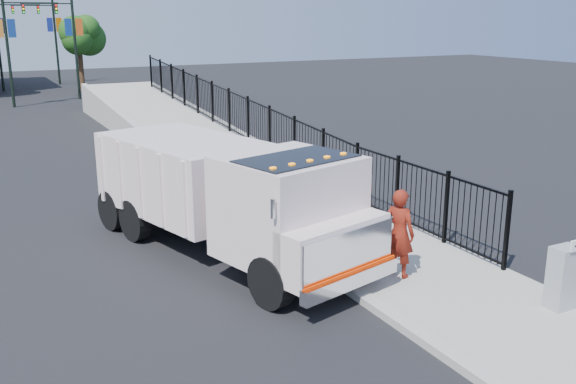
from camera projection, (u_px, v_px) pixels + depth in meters
name	position (u px, v px, depth m)	size (l,w,h in m)	color
ground	(321.00, 272.00, 14.52)	(120.00, 120.00, 0.00)	black
sidewalk	(447.00, 286.00, 13.65)	(3.55, 12.00, 0.12)	#9E998E
curb	(372.00, 303.00, 12.79)	(0.30, 12.00, 0.16)	#ADAAA3
ramp	(184.00, 143.00, 29.14)	(3.95, 24.00, 1.70)	#9E998E
iron_fence	(248.00, 135.00, 26.11)	(0.10, 28.00, 1.80)	black
truck	(229.00, 192.00, 15.13)	(4.65, 8.67, 2.83)	black
worker	(399.00, 233.00, 13.79)	(0.71, 0.47, 1.96)	maroon
utility_cabinet	(563.00, 278.00, 12.35)	(0.55, 0.40, 1.25)	gray
debris	(374.00, 240.00, 16.07)	(0.43, 0.43, 0.11)	silver
light_pole_0	(12.00, 36.00, 39.13)	(3.78, 0.22, 8.00)	black
light_pole_1	(70.00, 34.00, 42.83)	(3.78, 0.22, 8.00)	black
light_pole_2	(1.00, 32.00, 47.51)	(3.78, 0.22, 8.00)	black
light_pole_3	(51.00, 30.00, 52.19)	(3.78, 0.22, 8.00)	black
tree_1	(79.00, 37.00, 48.45)	(2.42, 2.42, 5.21)	#382314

